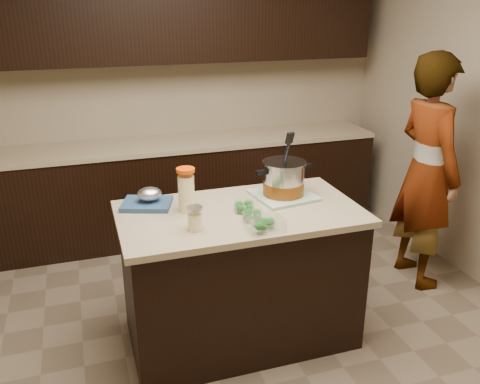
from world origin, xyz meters
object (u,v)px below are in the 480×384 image
at_px(island, 240,275).
at_px(stock_pot, 284,180).
at_px(lemonade_pitcher, 186,192).
at_px(person, 427,172).

bearing_deg(island, stock_pot, 21.39).
relative_size(stock_pot, lemonade_pitcher, 1.49).
bearing_deg(island, person, 10.88).
distance_m(island, stock_pot, 0.67).
height_order(lemonade_pitcher, person, person).
xyz_separation_m(island, lemonade_pitcher, (-0.30, 0.10, 0.57)).
bearing_deg(lemonade_pitcher, person, 6.27).
bearing_deg(person, lemonade_pitcher, 98.61).
relative_size(stock_pot, person, 0.22).
xyz_separation_m(stock_pot, lemonade_pitcher, (-0.64, -0.04, 0.01)).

